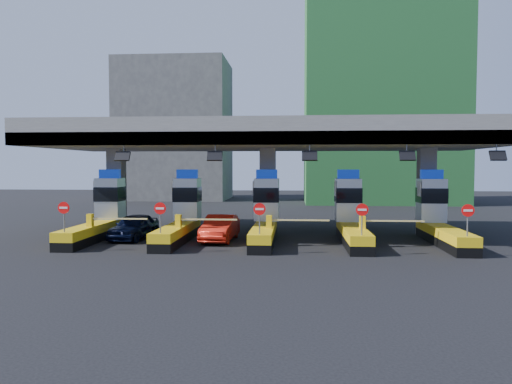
{
  "coord_description": "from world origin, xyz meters",
  "views": [
    {
      "loc": [
        1.7,
        -29.08,
        4.38
      ],
      "look_at": [
        -0.53,
        0.0,
        2.85
      ],
      "focal_mm": 35.0,
      "sensor_mm": 36.0,
      "label": 1
    }
  ],
  "objects": [
    {
      "name": "toll_lane_left",
      "position": [
        -5.0,
        0.28,
        1.4
      ],
      "size": [
        4.43,
        8.0,
        4.16
      ],
      "color": "black",
      "rests_on": "ground"
    },
    {
      "name": "van",
      "position": [
        -7.85,
        -0.08,
        0.76
      ],
      "size": [
        2.3,
        4.63,
        1.52
      ],
      "primitive_type": "imported",
      "rotation": [
        0.0,
        0.0,
        -0.12
      ],
      "color": "black",
      "rests_on": "ground"
    },
    {
      "name": "toll_lane_far_right",
      "position": [
        10.0,
        0.28,
        1.4
      ],
      "size": [
        4.43,
        8.0,
        4.16
      ],
      "color": "black",
      "rests_on": "ground"
    },
    {
      "name": "red_car",
      "position": [
        -2.61,
        -0.37,
        0.75
      ],
      "size": [
        1.86,
        4.67,
        1.51
      ],
      "primitive_type": "imported",
      "rotation": [
        0.0,
        0.0,
        -0.06
      ],
      "color": "red",
      "rests_on": "ground"
    },
    {
      "name": "toll_canopy",
      "position": [
        0.0,
        2.87,
        6.13
      ],
      "size": [
        28.0,
        12.09,
        7.0
      ],
      "color": "slate",
      "rests_on": "ground"
    },
    {
      "name": "bg_building_concrete",
      "position": [
        -14.0,
        36.0,
        9.0
      ],
      "size": [
        14.0,
        10.0,
        18.0
      ],
      "primitive_type": "cube",
      "color": "#4C4C49",
      "rests_on": "ground"
    },
    {
      "name": "toll_lane_right",
      "position": [
        5.0,
        0.28,
        1.4
      ],
      "size": [
        4.43,
        8.0,
        4.16
      ],
      "color": "black",
      "rests_on": "ground"
    },
    {
      "name": "bg_building_scaffold",
      "position": [
        12.0,
        32.0,
        14.0
      ],
      "size": [
        18.0,
        12.0,
        28.0
      ],
      "primitive_type": "cube",
      "color": "#1E5926",
      "rests_on": "ground"
    },
    {
      "name": "toll_lane_center",
      "position": [
        0.0,
        0.28,
        1.4
      ],
      "size": [
        4.43,
        8.0,
        4.16
      ],
      "color": "black",
      "rests_on": "ground"
    },
    {
      "name": "ground",
      "position": [
        0.0,
        0.0,
        0.0
      ],
      "size": [
        120.0,
        120.0,
        0.0
      ],
      "primitive_type": "plane",
      "color": "black",
      "rests_on": "ground"
    },
    {
      "name": "toll_lane_far_left",
      "position": [
        -10.0,
        0.28,
        1.4
      ],
      "size": [
        4.43,
        8.0,
        4.16
      ],
      "color": "black",
      "rests_on": "ground"
    }
  ]
}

